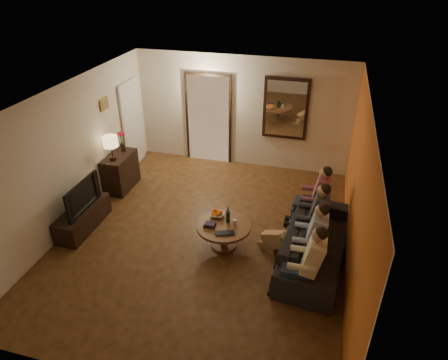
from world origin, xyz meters
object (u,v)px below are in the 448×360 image
(table_lamp, at_px, (111,148))
(person_b, at_px, (311,240))
(bowl, at_px, (217,215))
(sofa, at_px, (317,243))
(wine_bottle, at_px, (228,215))
(person_d, at_px, (316,200))
(laptop, at_px, (225,235))
(dresser, at_px, (121,172))
(person_c, at_px, (314,219))
(dog, at_px, (275,239))
(person_a, at_px, (308,266))
(tv, at_px, (78,196))
(tv_stand, at_px, (83,218))
(coffee_table, at_px, (224,235))

(table_lamp, relative_size, person_b, 0.45)
(bowl, bearing_deg, sofa, -5.22)
(bowl, bearing_deg, wine_bottle, -27.55)
(person_d, distance_m, bowl, 1.82)
(person_d, relative_size, laptop, 3.65)
(dresser, relative_size, person_c, 0.73)
(dog, height_order, laptop, dog)
(sofa, bearing_deg, table_lamp, 82.30)
(sofa, bearing_deg, dog, 95.93)
(person_a, distance_m, dog, 1.13)
(person_c, bearing_deg, dresser, 166.44)
(person_c, xyz_separation_m, bowl, (-1.66, -0.14, -0.12))
(dresser, relative_size, table_lamp, 1.63)
(table_lamp, height_order, laptop, table_lamp)
(person_c, relative_size, bowl, 4.63)
(person_a, xyz_separation_m, wine_bottle, (-1.43, 0.94, 0.01))
(tv, height_order, person_c, person_c)
(tv, height_order, person_d, person_d)
(tv, relative_size, sofa, 0.42)
(sofa, xyz_separation_m, laptop, (-1.48, -0.34, 0.12))
(tv_stand, bearing_deg, table_lamp, 90.00)
(tv_stand, bearing_deg, coffee_table, 3.51)
(tv_stand, height_order, bowl, bowl)
(dresser, bearing_deg, laptop, -30.60)
(coffee_table, bearing_deg, dresser, 153.03)
(tv, bearing_deg, dog, -86.28)
(tv_stand, bearing_deg, dresser, 90.00)
(person_b, xyz_separation_m, laptop, (-1.38, -0.04, -0.14))
(person_b, xyz_separation_m, coffee_table, (-1.48, 0.24, -0.38))
(sofa, distance_m, person_c, 0.41)
(person_a, height_order, person_b, same)
(dresser, distance_m, tv, 1.56)
(person_c, height_order, laptop, person_c)
(person_b, distance_m, person_c, 0.60)
(tv, relative_size, person_b, 0.83)
(table_lamp, xyz_separation_m, laptop, (2.77, -1.42, -0.59))
(person_b, bearing_deg, bowl, 164.48)
(person_a, relative_size, person_d, 1.00)
(tv, height_order, coffee_table, tv)
(laptop, bearing_deg, coffee_table, 89.36)
(table_lamp, xyz_separation_m, sofa, (4.25, -1.08, -0.71))
(laptop, bearing_deg, person_a, -42.43)
(table_lamp, bearing_deg, dresser, 90.00)
(tv, distance_m, coffee_table, 2.72)
(person_c, bearing_deg, coffee_table, -166.34)
(sofa, height_order, laptop, sofa)
(dresser, bearing_deg, table_lamp, -90.00)
(person_c, bearing_deg, person_d, 90.00)
(tv_stand, bearing_deg, laptop, -2.39)
(coffee_table, distance_m, laptop, 0.38)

